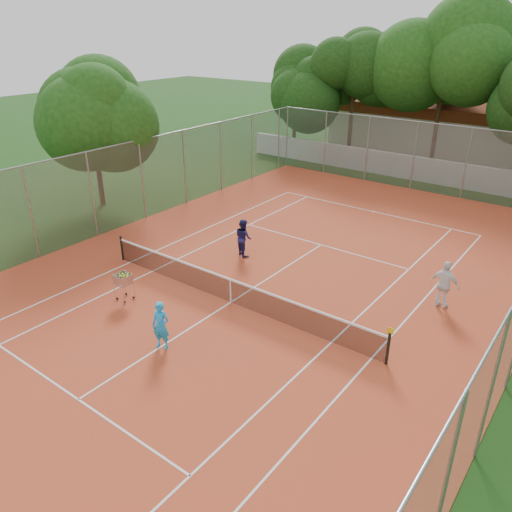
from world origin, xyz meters
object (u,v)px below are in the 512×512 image
Objects in this scene: clubhouse at (446,120)px; player_far_right at (445,285)px; tennis_net at (231,290)px; player_near at (161,326)px; player_far_left at (243,237)px; ball_hopper at (124,286)px.

player_far_right is (8.13, -24.74, -1.30)m from clubhouse.
player_near is (0.05, -3.38, 0.29)m from tennis_net.
player_far_left is (-2.21, 6.85, 0.03)m from player_near.
ball_hopper is (-1.19, -31.15, -1.62)m from clubhouse.
player_far_right is at bearing -149.67° from player_far_left.
player_near is (2.05, -32.38, -1.40)m from clubhouse.
clubhouse is (-2.00, 29.00, 1.69)m from tennis_net.
player_near is at bearing 55.23° from player_far_right.
tennis_net is at bearing -86.05° from clubhouse.
player_far_right reaches higher than player_far_left.
player_near is 1.41× the size of ball_hopper.
clubhouse is 10.12× the size of player_far_left.
player_far_left reaches higher than player_near.
clubhouse is 26.08m from player_far_right.
tennis_net is 10.70× the size of ball_hopper.
ball_hopper is at bearing -146.06° from tennis_net.
tennis_net is 3.85m from ball_hopper.
tennis_net is 7.47m from player_far_right.
player_far_right is 11.32m from ball_hopper.
tennis_net is at bearing 34.28° from ball_hopper.
player_far_left is at bearing 91.54° from player_near.
player_far_right reaches higher than tennis_net.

